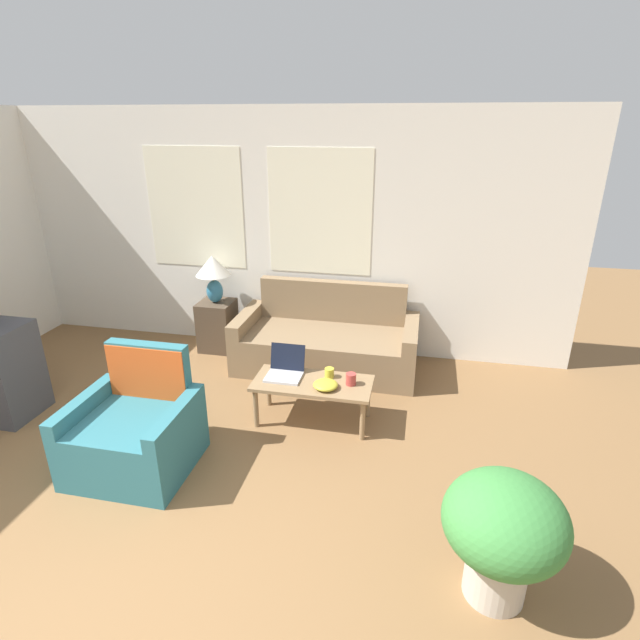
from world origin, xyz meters
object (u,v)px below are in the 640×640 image
object	(u,v)px
cup_navy	(351,379)
couch	(327,343)
armchair	(137,432)
potted_plant	(503,528)
coffee_table	(313,387)
snack_bowl	(325,385)
cup_yellow	(329,373)
laptop	(285,369)
table_lamp	(213,271)

from	to	relation	value
cup_navy	couch	bearing A→B (deg)	111.08
armchair	potted_plant	size ratio (longest dim) A/B	1.17
armchair	coffee_table	bearing A→B (deg)	35.37
cup_navy	snack_bowl	distance (m)	0.22
armchair	cup_yellow	size ratio (longest dim) A/B	10.33
armchair	cup_navy	world-z (taller)	armchair
armchair	cup_navy	bearing A→B (deg)	29.64
laptop	potted_plant	world-z (taller)	potted_plant
snack_bowl	laptop	bearing A→B (deg)	158.77
couch	cup_yellow	distance (m)	1.02
snack_bowl	potted_plant	size ratio (longest dim) A/B	0.27
couch	cup_navy	xyz separation A→B (m)	(0.41, -1.07, 0.18)
laptop	cup_yellow	xyz separation A→B (m)	(0.38, 0.04, -0.01)
table_lamp	cup_navy	size ratio (longest dim) A/B	5.21
cup_navy	cup_yellow	xyz separation A→B (m)	(-0.20, 0.09, -0.01)
cup_navy	snack_bowl	bearing A→B (deg)	-152.05
coffee_table	cup_navy	distance (m)	0.34
potted_plant	couch	bearing A→B (deg)	119.55
couch	cup_navy	bearing A→B (deg)	-68.92
couch	cup_navy	world-z (taller)	couch
cup_navy	coffee_table	bearing A→B (deg)	-176.51
armchair	cup_yellow	xyz separation A→B (m)	(1.29, 0.94, 0.16)
table_lamp	snack_bowl	size ratio (longest dim) A/B	2.57
couch	table_lamp	size ratio (longest dim) A/B	3.53
couch	coffee_table	bearing A→B (deg)	-85.40
armchair	snack_bowl	distance (m)	1.50
coffee_table	cup_navy	size ratio (longest dim) A/B	9.93
potted_plant	cup_navy	bearing A→B (deg)	124.91
couch	potted_plant	xyz separation A→B (m)	(1.45, -2.55, 0.21)
laptop	coffee_table	bearing A→B (deg)	-14.31
table_lamp	coffee_table	size ratio (longest dim) A/B	0.52
table_lamp	potted_plant	size ratio (longest dim) A/B	0.70
cup_yellow	snack_bowl	distance (m)	0.19
cup_navy	cup_yellow	world-z (taller)	cup_navy
armchair	snack_bowl	world-z (taller)	armchair
coffee_table	laptop	xyz separation A→B (m)	(-0.26, 0.07, 0.10)
cup_yellow	snack_bowl	bearing A→B (deg)	-88.59
couch	coffee_table	world-z (taller)	couch
armchair	cup_navy	distance (m)	1.73
cup_yellow	table_lamp	bearing A→B (deg)	143.19
snack_bowl	armchair	bearing A→B (deg)	-150.11
armchair	snack_bowl	size ratio (longest dim) A/B	4.28
armchair	cup_yellow	distance (m)	1.60
armchair	cup_navy	xyz separation A→B (m)	(1.49, 0.85, 0.17)
snack_bowl	potted_plant	distance (m)	1.85
couch	coffee_table	distance (m)	1.10
couch	cup_navy	distance (m)	1.16
couch	coffee_table	xyz separation A→B (m)	(0.09, -1.09, 0.08)
cup_yellow	couch	bearing A→B (deg)	102.13
couch	laptop	world-z (taller)	couch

